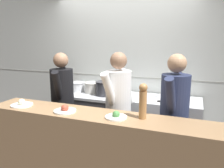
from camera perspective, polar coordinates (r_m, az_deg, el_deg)
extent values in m
cube|color=silver|center=(3.89, 2.96, 4.25)|extent=(8.00, 0.06, 2.60)
cube|color=gray|center=(3.88, 2.79, 1.99)|extent=(8.00, 0.00, 0.01)
cube|color=#38383D|center=(3.91, -5.65, -8.99)|extent=(0.89, 0.70, 0.85)
cube|color=#B7BABF|center=(3.78, -5.78, -2.65)|extent=(0.91, 0.71, 0.04)
cube|color=#B7BABF|center=(3.61, -8.07, -9.73)|extent=(0.80, 0.03, 0.10)
cube|color=#B7BABF|center=(3.57, 11.37, -10.77)|extent=(1.31, 0.65, 0.90)
cube|color=black|center=(3.47, 10.20, -18.75)|extent=(1.29, 0.04, 0.10)
cube|color=#93704C|center=(2.63, -3.85, -18.03)|extent=(2.72, 0.45, 0.99)
cylinder|color=#B7BABF|center=(3.93, -9.08, -0.67)|extent=(0.26, 0.26, 0.16)
cylinder|color=#B7BABF|center=(3.92, -9.11, 0.39)|extent=(0.28, 0.28, 0.01)
cylinder|color=beige|center=(3.78, -5.08, -0.92)|extent=(0.27, 0.27, 0.18)
cylinder|color=beige|center=(3.77, -5.10, 0.32)|extent=(0.29, 0.29, 0.01)
cylinder|color=#2D2D33|center=(3.58, -2.08, -1.15)|extent=(0.27, 0.27, 0.23)
cylinder|color=#2D2D33|center=(3.55, -2.09, 0.59)|extent=(0.29, 0.29, 0.01)
cone|color=#B7BABF|center=(3.45, 12.77, -2.96)|extent=(0.24, 0.24, 0.09)
cube|color=#B7BABF|center=(3.27, 16.00, -4.66)|extent=(0.27, 0.07, 0.01)
cube|color=black|center=(3.26, 12.70, -4.41)|extent=(0.11, 0.04, 0.02)
cylinder|color=white|center=(2.94, -22.46, -5.09)|extent=(0.26, 0.26, 0.02)
sphere|color=beige|center=(2.93, -22.51, -4.48)|extent=(0.09, 0.09, 0.09)
cylinder|color=white|center=(2.55, -12.18, -6.89)|extent=(0.25, 0.25, 0.02)
sphere|color=#B24733|center=(2.54, -12.21, -6.21)|extent=(0.09, 0.09, 0.09)
cylinder|color=white|center=(2.31, 1.08, -8.65)|extent=(0.23, 0.23, 0.02)
sphere|color=#4C8C47|center=(2.30, 1.08, -7.96)|extent=(0.08, 0.08, 0.08)
cylinder|color=#AD7A47|center=(2.27, 8.05, -5.42)|extent=(0.08, 0.08, 0.29)
sphere|color=#AD7A47|center=(2.23, 8.18, -0.94)|extent=(0.09, 0.09, 0.09)
cube|color=black|center=(3.48, -12.37, -12.76)|extent=(0.32, 0.26, 0.75)
cylinder|color=black|center=(3.26, -12.88, -1.62)|extent=(0.41, 0.41, 0.62)
sphere|color=#8C664C|center=(3.19, -13.24, 6.10)|extent=(0.21, 0.21, 0.21)
cylinder|color=black|center=(3.42, -12.08, 0.30)|extent=(0.19, 0.33, 0.52)
cylinder|color=black|center=(3.06, -13.91, -1.11)|extent=(0.19, 0.33, 0.52)
cube|color=black|center=(3.09, 1.58, -15.55)|extent=(0.32, 0.24, 0.77)
cylinder|color=white|center=(2.84, 1.66, -2.88)|extent=(0.40, 0.40, 0.63)
sphere|color=#8C664C|center=(2.77, 1.71, 6.13)|extent=(0.22, 0.22, 0.22)
cylinder|color=white|center=(2.99, 3.68, -0.71)|extent=(0.17, 0.33, 0.53)
cylinder|color=white|center=(2.67, -0.60, -2.20)|extent=(0.17, 0.33, 0.53)
cube|color=black|center=(2.93, 15.28, -17.62)|extent=(0.31, 0.22, 0.77)
cylinder|color=#262D4C|center=(2.67, 16.07, -4.34)|extent=(0.38, 0.38, 0.63)
sphere|color=tan|center=(2.59, 16.62, 5.22)|extent=(0.22, 0.22, 0.22)
cylinder|color=#262D4C|center=(2.84, 17.08, -1.92)|extent=(0.14, 0.33, 0.53)
cylinder|color=#262D4C|center=(2.46, 15.10, -3.80)|extent=(0.14, 0.33, 0.53)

